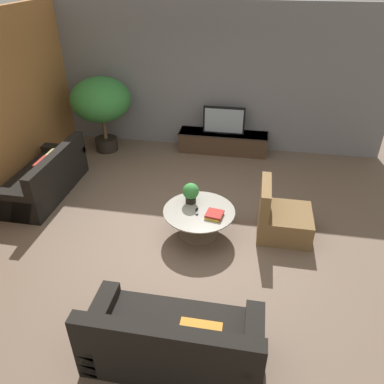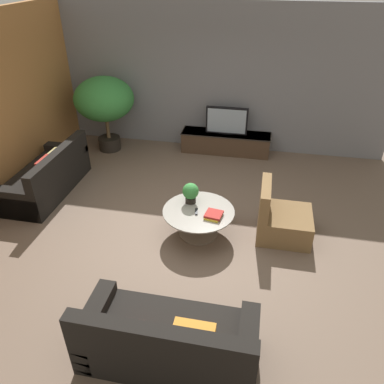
{
  "view_description": "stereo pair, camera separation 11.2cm",
  "coord_description": "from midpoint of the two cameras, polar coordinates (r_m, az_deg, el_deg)",
  "views": [
    {
      "loc": [
        1.03,
        -4.59,
        3.66
      ],
      "look_at": [
        0.16,
        0.29,
        0.55
      ],
      "focal_mm": 35.0,
      "sensor_mm": 36.0,
      "label": 1
    },
    {
      "loc": [
        1.14,
        -4.57,
        3.66
      ],
      "look_at": [
        0.16,
        0.29,
        0.55
      ],
      "focal_mm": 35.0,
      "sensor_mm": 36.0,
      "label": 2
    }
  ],
  "objects": [
    {
      "name": "couch_by_wall",
      "position": [
        7.22,
        -20.71,
        2.09
      ],
      "size": [
        0.84,
        1.9,
        0.84
      ],
      "rotation": [
        0.0,
        0.0,
        -1.57
      ],
      "color": "black",
      "rests_on": "ground"
    },
    {
      "name": "potted_palm_tall",
      "position": [
        8.27,
        -12.83,
        13.38
      ],
      "size": [
        1.25,
        1.25,
        1.61
      ],
      "color": "black",
      "rests_on": "ground"
    },
    {
      "name": "ground_plane",
      "position": [
        5.96,
        -1.56,
        -5.77
      ],
      "size": [
        24.0,
        24.0,
        0.0
      ],
      "primitive_type": "plane",
      "color": "brown"
    },
    {
      "name": "couch_near_entry",
      "position": [
        4.18,
        -2.87,
        -21.78
      ],
      "size": [
        1.83,
        0.84,
        0.84
      ],
      "rotation": [
        0.0,
        0.0,
        3.14
      ],
      "color": "black",
      "rests_on": "ground"
    },
    {
      "name": "media_console",
      "position": [
        8.29,
        5.54,
        7.57
      ],
      "size": [
        1.93,
        0.5,
        0.45
      ],
      "color": "#473323",
      "rests_on": "ground"
    },
    {
      "name": "back_wall_stone",
      "position": [
        8.2,
        3.52,
        16.81
      ],
      "size": [
        7.4,
        0.12,
        3.0
      ],
      "primitive_type": "cube",
      "color": "slate",
      "rests_on": "ground"
    },
    {
      "name": "television",
      "position": [
        8.1,
        5.72,
        10.75
      ],
      "size": [
        0.88,
        0.13,
        0.57
      ],
      "color": "black",
      "rests_on": "media_console"
    },
    {
      "name": "remote_black",
      "position": [
        5.59,
        1.24,
        -3.01
      ],
      "size": [
        0.07,
        0.16,
        0.02
      ],
      "primitive_type": "cube",
      "rotation": [
        0.0,
        0.0,
        0.16
      ],
      "color": "black",
      "rests_on": "coffee_table"
    },
    {
      "name": "coffee_table",
      "position": [
        5.7,
        1.56,
        -3.9
      ],
      "size": [
        1.09,
        1.09,
        0.43
      ],
      "color": "#756656",
      "rests_on": "ground"
    },
    {
      "name": "armchair_wicker",
      "position": [
        5.88,
        13.93,
        -4.16
      ],
      "size": [
        0.8,
        0.76,
        0.86
      ],
      "rotation": [
        0.0,
        0.0,
        1.57
      ],
      "color": "brown",
      "rests_on": "ground"
    },
    {
      "name": "book_stack",
      "position": [
        5.5,
        3.91,
        -3.52
      ],
      "size": [
        0.28,
        0.29,
        0.06
      ],
      "color": "gold",
      "rests_on": "coffee_table"
    },
    {
      "name": "potted_plant_tabletop",
      "position": [
        5.72,
        0.35,
        -0.05
      ],
      "size": [
        0.25,
        0.25,
        0.33
      ],
      "color": "black",
      "rests_on": "coffee_table"
    }
  ]
}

